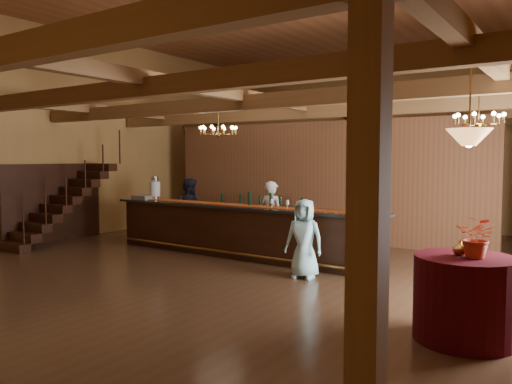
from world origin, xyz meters
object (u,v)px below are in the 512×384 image
Objects in this scene: beverage_dispenser at (155,188)px; round_table at (464,298)px; tasting_bar at (237,230)px; backbar_shelf at (260,221)px; bartender at (272,217)px; staff_second at (189,210)px; raffle_drum at (372,205)px; chandelier_right at (479,119)px; guest at (304,238)px; chandelier_left at (218,130)px; pendant_lamp at (469,137)px; floor_plant at (429,225)px.

beverage_dispenser reaches higher than round_table.
backbar_shelf is (-1.12, 2.58, -0.15)m from tasting_bar.
bartender is 2.56m from staff_second.
raffle_drum is 3.33m from round_table.
chandelier_right is 3.58m from guest.
chandelier_left is 0.89× the size of pendant_lamp.
backbar_shelf is 2.59× the size of round_table.
floor_plant reaches higher than backbar_shelf.
round_table is 1.29× the size of pendant_lamp.
pendant_lamp is at bearing -81.75° from chandelier_right.
round_table is 6.20m from floor_plant.
round_table is (2.10, -2.46, -0.80)m from raffle_drum.
chandelier_left is at bearing 156.75° from round_table.
floor_plant is at bearing 88.04° from raffle_drum.
guest is at bearing -22.24° from tasting_bar.
chandelier_right is 0.49× the size of staff_second.
backbar_shelf is 1.84× the size of staff_second.
floor_plant is at bearing -129.48° from bartender.
tasting_bar is at bearing 63.35° from bartender.
chandelier_right is 2.91m from pendant_lamp.
tasting_bar reaches higher than backbar_shelf.
guest is at bearing -104.11° from floor_plant.
tasting_bar is at bearing 153.81° from pendant_lamp.
tasting_bar is 2.34m from guest.
chandelier_right is (5.91, -2.29, 2.39)m from backbar_shelf.
raffle_drum is (5.71, -0.18, -0.11)m from beverage_dispenser.
backbar_shelf is at bearing -43.40° from bartender.
guest is (2.15, -0.91, 0.14)m from tasting_bar.
tasting_bar is 2.82m from backbar_shelf.
chandelier_left reaches higher than staff_second.
floor_plant is at bearing -165.03° from staff_second.
round_table is at bearing 144.95° from staff_second.
bartender is 3.82m from floor_plant.
raffle_drum is 2.30m from chandelier_right.
round_table is at bearing -25.44° from tasting_bar.
guest is (-2.63, -1.21, -2.10)m from chandelier_right.
bartender is at bearing 145.67° from pendant_lamp.
round_table is at bearing -36.08° from guest.
floor_plant is (0.12, 3.41, -0.74)m from raffle_drum.
pendant_lamp is (7.80, -2.65, 0.99)m from beverage_dispenser.
tasting_bar is 4.62m from floor_plant.
bartender is (-2.65, 0.78, -0.48)m from raffle_drum.
raffle_drum is 3.49m from floor_plant.
tasting_bar is 2.74m from beverage_dispenser.
guest is (-3.05, 1.64, 0.21)m from round_table.
chandelier_left is 2.28m from bartender.
staff_second is at bearing -126.00° from backbar_shelf.
round_table is at bearing -71.34° from floor_plant.
raffle_drum reaches higher than round_table.
staff_second reaches higher than tasting_bar.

